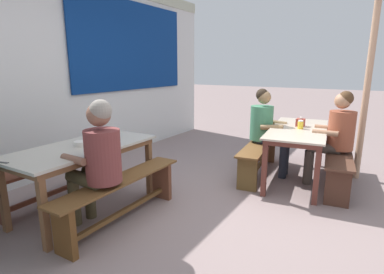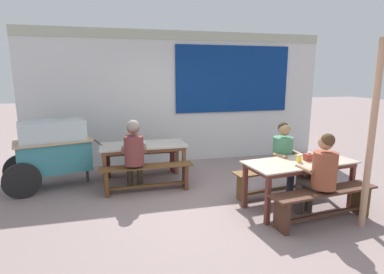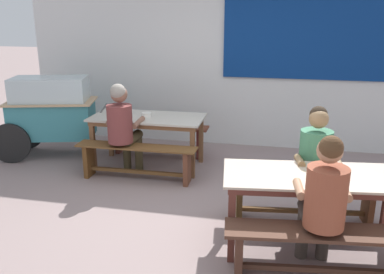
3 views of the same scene
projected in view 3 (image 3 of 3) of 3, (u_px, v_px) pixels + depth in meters
ground_plane at (200, 213)px, 4.54m from camera, size 40.00×40.00×0.00m
backdrop_wall at (236, 50)px, 6.53m from camera, size 6.83×0.23×2.95m
dining_table_far at (148, 122)px, 5.76m from camera, size 1.57×0.76×0.73m
dining_table_near at (316, 182)px, 3.70m from camera, size 1.74×0.91×0.73m
bench_far_back at (159, 135)px, 6.34m from camera, size 1.53×0.31×0.47m
bench_far_front at (137, 158)px, 5.38m from camera, size 1.59×0.30×0.47m
bench_near_back at (304, 194)px, 4.30m from camera, size 1.59×0.49×0.47m
bench_near_front at (325, 247)px, 3.31m from camera, size 1.64×0.51×0.47m
food_cart at (50, 110)px, 6.21m from camera, size 1.75×1.06×1.20m
person_left_back_turned at (122, 124)px, 5.36m from camera, size 0.45×0.59×1.27m
person_right_near_table at (316, 161)px, 4.10m from camera, size 0.47×0.58×1.24m
person_near_front at (323, 198)px, 3.27m from camera, size 0.45×0.57×1.25m
tissue_box at (335, 170)px, 3.65m from camera, size 0.12×0.11×0.13m
condiment_jar at (314, 170)px, 3.65m from camera, size 0.07×0.07×0.11m
soup_bowl at (147, 114)px, 5.74m from camera, size 0.13×0.13×0.05m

